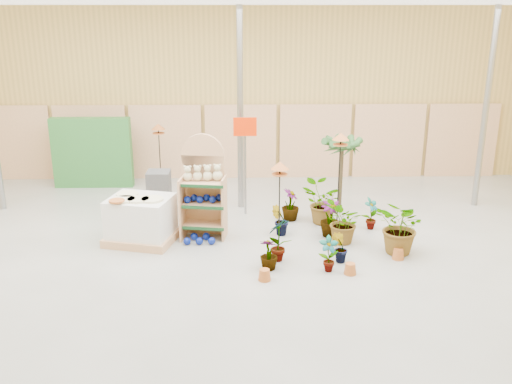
% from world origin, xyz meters
% --- Properties ---
extents(room, '(15.20, 12.10, 4.70)m').
position_xyz_m(room, '(0.00, 0.91, 2.21)').
color(room, gray).
rests_on(room, ground).
extents(display_shelf, '(0.95, 0.68, 2.09)m').
position_xyz_m(display_shelf, '(-0.74, 1.77, 0.95)').
color(display_shelf, tan).
rests_on(display_shelf, ground).
extents(teddy_bears, '(0.77, 0.20, 0.33)m').
position_xyz_m(teddy_bears, '(-0.72, 1.67, 1.32)').
color(teddy_bears, beige).
rests_on(teddy_bears, display_shelf).
extents(gazing_balls_shelf, '(0.77, 0.26, 0.15)m').
position_xyz_m(gazing_balls_shelf, '(-0.74, 1.66, 0.82)').
color(gazing_balls_shelf, navy).
rests_on(gazing_balls_shelf, display_shelf).
extents(gazing_balls_floor, '(0.63, 0.39, 0.15)m').
position_xyz_m(gazing_balls_floor, '(-0.82, 1.36, 0.07)').
color(gazing_balls_floor, navy).
rests_on(gazing_balls_floor, ground).
extents(pallet_stack, '(1.51, 1.35, 0.95)m').
position_xyz_m(pallet_stack, '(-1.96, 1.47, 0.45)').
color(pallet_stack, tan).
rests_on(pallet_stack, ground).
extents(charcoal_planters, '(0.80, 0.50, 1.00)m').
position_xyz_m(charcoal_planters, '(-1.91, 3.04, 0.42)').
color(charcoal_planters, '#373737').
rests_on(charcoal_planters, ground).
extents(trellis_stock, '(2.00, 0.30, 1.80)m').
position_xyz_m(trellis_stock, '(-3.80, 5.20, 0.90)').
color(trellis_stock, '#296A2B').
rests_on(trellis_stock, ground).
extents(offer_sign, '(0.50, 0.08, 2.20)m').
position_xyz_m(offer_sign, '(0.10, 2.98, 1.57)').
color(offer_sign, gray).
rests_on(offer_sign, ground).
extents(bird_table_front, '(0.34, 0.34, 1.70)m').
position_xyz_m(bird_table_front, '(0.74, 1.16, 1.57)').
color(bird_table_front, black).
rests_on(bird_table_front, ground).
extents(bird_table_right, '(0.34, 0.34, 2.05)m').
position_xyz_m(bird_table_right, '(2.01, 2.03, 1.91)').
color(bird_table_right, black).
rests_on(bird_table_right, ground).
extents(bird_table_back, '(0.34, 0.34, 1.72)m').
position_xyz_m(bird_table_back, '(-2.03, 4.82, 1.59)').
color(bird_table_back, black).
rests_on(bird_table_back, ground).
extents(palm, '(0.70, 0.70, 1.81)m').
position_xyz_m(palm, '(2.24, 3.17, 1.55)').
color(palm, '#3E321E').
rests_on(palm, ground).
extents(potted_plant_0, '(0.53, 0.52, 0.84)m').
position_xyz_m(potted_plant_0, '(0.69, 0.50, 0.42)').
color(potted_plant_0, '#285223').
rests_on(potted_plant_0, ground).
extents(potted_plant_2, '(0.92, 0.98, 0.87)m').
position_xyz_m(potted_plant_2, '(2.00, 1.26, 0.44)').
color(potted_plant_2, '#285223').
rests_on(potted_plant_2, ground).
extents(potted_plant_3, '(0.53, 0.53, 0.76)m').
position_xyz_m(potted_plant_3, '(1.81, 1.65, 0.38)').
color(potted_plant_3, '#285223').
rests_on(potted_plant_3, ground).
extents(potted_plant_4, '(0.43, 0.42, 0.69)m').
position_xyz_m(potted_plant_4, '(2.71, 2.01, 0.34)').
color(potted_plant_4, '#285223').
rests_on(potted_plant_4, ground).
extents(potted_plant_5, '(0.41, 0.37, 0.63)m').
position_xyz_m(potted_plant_5, '(0.79, 1.72, 0.32)').
color(potted_plant_5, '#285223').
rests_on(potted_plant_5, ground).
extents(potted_plant_6, '(0.97, 0.88, 0.93)m').
position_xyz_m(potted_plant_6, '(1.71, 2.38, 0.46)').
color(potted_plant_6, '#285223').
rests_on(potted_plant_6, ground).
extents(potted_plant_7, '(0.39, 0.39, 0.58)m').
position_xyz_m(potted_plant_7, '(0.49, 0.14, 0.29)').
color(potted_plant_7, '#285223').
rests_on(potted_plant_7, ground).
extents(potted_plant_8, '(0.35, 0.24, 0.65)m').
position_xyz_m(potted_plant_8, '(1.53, 0.02, 0.32)').
color(potted_plant_8, '#285223').
rests_on(potted_plant_8, ground).
extents(potted_plant_9, '(0.36, 0.33, 0.54)m').
position_xyz_m(potted_plant_9, '(1.79, 0.41, 0.27)').
color(potted_plant_9, '#285223').
rests_on(potted_plant_9, ground).
extents(potted_plant_10, '(1.23, 1.26, 1.06)m').
position_xyz_m(potted_plant_10, '(3.01, 0.75, 0.53)').
color(potted_plant_10, '#285223').
rests_on(potted_plant_10, ground).
extents(potted_plant_11, '(0.47, 0.47, 0.70)m').
position_xyz_m(potted_plant_11, '(1.07, 2.60, 0.35)').
color(potted_plant_11, '#285223').
rests_on(potted_plant_11, ground).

